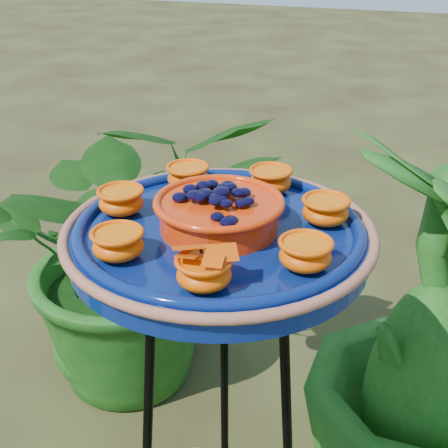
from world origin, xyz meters
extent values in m
torus|color=black|center=(0.13, 0.00, 0.95)|extent=(0.34, 0.34, 0.02)
cylinder|color=black|center=(0.09, 0.16, 0.48)|extent=(0.04, 0.09, 0.95)
cylinder|color=navy|center=(0.13, 0.00, 0.99)|extent=(0.60, 0.60, 0.04)
torus|color=#A16148|center=(0.13, 0.00, 1.01)|extent=(0.51, 0.51, 0.02)
torus|color=navy|center=(0.13, 0.00, 1.01)|extent=(0.47, 0.47, 0.02)
cylinder|color=red|center=(0.13, 0.00, 1.03)|extent=(0.23, 0.23, 0.05)
torus|color=red|center=(0.13, 0.00, 1.06)|extent=(0.21, 0.21, 0.01)
ellipsoid|color=black|center=(0.13, 0.00, 1.06)|extent=(0.17, 0.17, 0.03)
ellipsoid|color=#F45002|center=(0.29, 0.08, 1.03)|extent=(0.08, 0.08, 0.04)
cylinder|color=orange|center=(0.29, 0.08, 1.05)|extent=(0.07, 0.07, 0.01)
ellipsoid|color=#F45002|center=(0.17, 0.17, 1.03)|extent=(0.08, 0.08, 0.04)
cylinder|color=orange|center=(0.17, 0.17, 1.05)|extent=(0.07, 0.07, 0.01)
ellipsoid|color=#F45002|center=(0.02, 0.14, 1.03)|extent=(0.08, 0.08, 0.04)
cylinder|color=orange|center=(0.02, 0.14, 1.05)|extent=(0.07, 0.07, 0.01)
ellipsoid|color=#F45002|center=(-0.05, 0.01, 1.03)|extent=(0.08, 0.08, 0.04)
cylinder|color=orange|center=(-0.05, 0.01, 1.05)|extent=(0.07, 0.07, 0.01)
ellipsoid|color=#F45002|center=(0.02, -0.13, 1.03)|extent=(0.08, 0.08, 0.04)
cylinder|color=orange|center=(0.02, -0.13, 1.05)|extent=(0.07, 0.07, 0.01)
ellipsoid|color=#F45002|center=(0.17, -0.17, 1.03)|extent=(0.08, 0.08, 0.04)
cylinder|color=orange|center=(0.17, -0.17, 1.05)|extent=(0.07, 0.07, 0.01)
ellipsoid|color=#F45002|center=(0.29, -0.07, 1.03)|extent=(0.08, 0.08, 0.04)
cylinder|color=orange|center=(0.29, -0.07, 1.05)|extent=(0.07, 0.07, 0.01)
cylinder|color=black|center=(0.17, -0.17, 1.06)|extent=(0.02, 0.03, 0.00)
cube|color=#E73E04|center=(0.14, -0.16, 1.06)|extent=(0.05, 0.05, 0.01)
cube|color=#E73E04|center=(0.19, -0.16, 1.06)|extent=(0.05, 0.05, 0.01)
imported|color=#164A13|center=(-0.42, 0.74, 0.50)|extent=(1.18, 1.15, 1.01)
imported|color=#164A13|center=(0.51, 0.44, 0.53)|extent=(0.79, 0.79, 1.05)
camera|label=1|loc=(0.42, -0.84, 1.47)|focal=50.00mm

